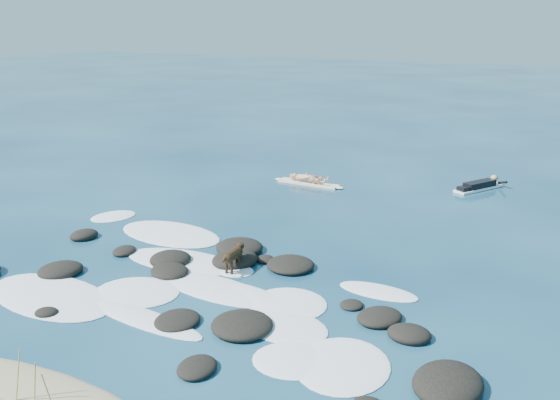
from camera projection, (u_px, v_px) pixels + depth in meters
The scene contains 6 objects.
ground at pixel (228, 269), 17.39m from camera, with size 160.00×160.00×0.00m, color #0A2642.
reef_rocks at pixel (219, 288), 15.99m from camera, with size 14.11×7.46×0.51m.
breaking_foam at pixel (186, 286), 16.31m from camera, with size 12.86×8.01×0.12m.
standing_surfer_rig at pixel (309, 168), 25.85m from camera, with size 3.19×0.64×1.81m.
paddling_surfer_rig at pixel (480, 185), 25.28m from camera, with size 1.87×2.58×0.48m.
dog at pixel (234, 254), 17.09m from camera, with size 0.34×1.22×0.77m.
Camera 1 is at (8.64, -13.67, 6.84)m, focal length 40.00 mm.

